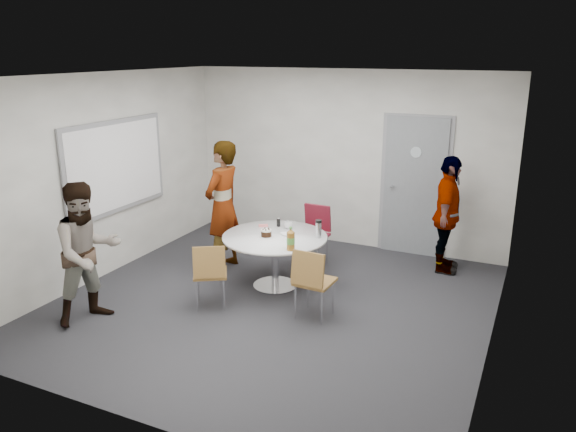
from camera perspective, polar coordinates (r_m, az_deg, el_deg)
The scene contains 15 objects.
floor at distance 6.93m, azimuth -1.52°, elevation -8.86°, with size 5.00×5.00×0.00m, color #232327.
ceiling at distance 6.26m, azimuth -1.72°, elevation 14.06°, with size 5.00×5.00×0.00m, color silver.
wall_back at distance 8.71m, azimuth 5.79°, elevation 5.78°, with size 5.00×5.00×0.00m, color #B1AFA8.
wall_left at distance 7.87m, azimuth -18.16°, elevation 3.86°, with size 5.00×5.00×0.00m, color #B1AFA8.
wall_right at distance 5.83m, azimuth 20.96°, elevation -0.76°, with size 5.00×5.00×0.00m, color #B1AFA8.
wall_front at distance 4.48m, azimuth -16.12°, elevation -5.44°, with size 5.00×5.00×0.00m, color #B1AFA8.
door at distance 8.47m, azimuth 12.72°, elevation 2.90°, with size 1.02×0.17×2.12m.
whiteboard at distance 7.97m, azimuth -17.04°, elevation 4.84°, with size 0.04×1.90×1.25m.
table at distance 7.16m, azimuth -1.19°, elevation -2.80°, with size 1.34×1.34×0.98m.
chair_near_left at distance 6.67m, azimuth -7.95°, elevation -5.45°, with size 0.54×0.56×0.81m.
chair_near_right at distance 6.34m, azimuth 2.43°, elevation -6.26°, with size 0.42×0.46×0.85m.
chair_far at distance 7.97m, azimuth 2.71°, elevation -1.32°, with size 0.42×0.46×0.86m.
person_main at distance 7.78m, azimuth -6.64°, elevation 1.04°, with size 0.66×0.43×1.81m, color #A5C6EA.
person_left at distance 6.62m, azimuth -19.69°, elevation -3.55°, with size 0.78×0.61×1.61m, color white.
person_right at distance 7.92m, azimuth 15.86°, elevation 0.11°, with size 0.95×0.40×1.62m, color black.
Camera 1 is at (2.80, -5.58, 2.99)m, focal length 35.00 mm.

